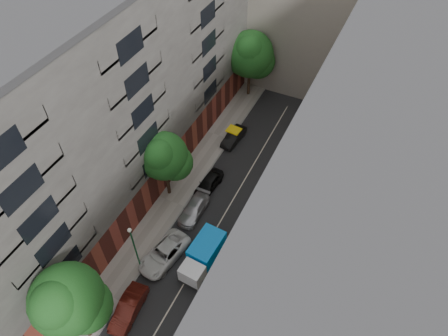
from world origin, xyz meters
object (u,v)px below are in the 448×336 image
Objects in this scene: tree_far at (251,56)px; pedestrian at (298,207)px; car_left_5 at (234,137)px; car_right_2 at (226,267)px; car_left_2 at (164,254)px; car_right_1 at (193,332)px; tree_mid at (164,158)px; lamp_post at (134,245)px; car_left_3 at (194,209)px; tree_near at (68,302)px; car_left_1 at (128,308)px; tarp_truck at (203,255)px; car_left_4 at (209,183)px.

pedestrian is at bearing -53.02° from tree_far.
car_right_2 reaches higher than car_left_5.
car_left_2 is 7.51m from car_right_1.
lamp_post is at bearing -76.40° from tree_mid.
tree_mid reaches higher than car_left_3.
car_left_2 is at bearing -90.97° from car_left_3.
tree_far is (0.75, 19.07, 0.48)m from tree_mid.
lamp_post is at bearing -101.66° from car_left_3.
tree_far is (-8.29, 30.69, 5.16)m from car_right_1.
tree_far is at bearing 92.68° from lamp_post.
car_left_3 is 15.33m from tree_near.
tree_near is (-1.70, -2.96, 5.53)m from car_left_1.
car_left_1 reaches higher than car_right_2.
tarp_truck reaches higher than car_right_1.
tree_near is 1.15× the size of tree_mid.
tree_near is 15.31m from tree_mid.
tree_mid is 0.90× the size of tree_far.
car_left_1 reaches higher than car_left_3.
tarp_truck is 9.72m from tree_mid.
car_left_5 reaches higher than car_left_3.
car_right_2 is 8.26m from lamp_post.
car_left_1 is 0.49× the size of tree_near.
tree_near is (-5.10, -9.58, 4.92)m from tarp_truck.
car_right_2 is at bearing -39.13° from car_left_3.
car_left_4 is 11.54m from lamp_post.
tree_near is 7.15m from lamp_post.
car_right_2 is 13.40m from tree_near.
car_right_1 is at bearing 75.57° from pedestrian.
car_left_5 is (-0.61, 7.60, -0.04)m from car_left_4.
car_left_3 is 1.09× the size of car_left_4.
car_left_5 is (-0.80, 11.20, 0.01)m from car_left_3.
car_right_2 is (5.79, -8.00, 0.01)m from car_left_4.
pedestrian is (11.89, -15.79, -4.73)m from tree_far.
lamp_post is at bearing 47.02° from pedestrian.
tarp_truck reaches higher than car_left_5.
car_left_4 is (-0.19, 3.60, 0.05)m from car_left_3.
tree_near is at bearing -87.15° from car_left_5.
tree_mid reaches higher than car_left_4.
car_left_3 is 0.74× the size of lamp_post.
car_left_1 is 1.09× the size of car_left_5.
pedestrian reaches higher than car_left_3.
pedestrian reaches higher than car_right_1.
pedestrian is at bearing 67.58° from car_right_2.
tarp_truck is at bearing 30.54° from lamp_post.
tree_mid reaches higher than tarp_truck.
car_left_5 is 0.46× the size of tree_far.
car_left_2 is (-3.40, -1.02, -0.60)m from tarp_truck.
car_right_2 is at bearing 23.30° from lamp_post.
tree_near reaches higher than car_right_2.
tarp_truck is 5.75m from car_left_3.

